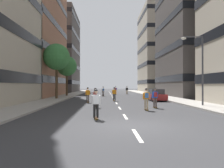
{
  "coord_description": "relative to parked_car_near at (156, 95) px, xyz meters",
  "views": [
    {
      "loc": [
        -1.29,
        -10.39,
        2.01
      ],
      "look_at": [
        0.0,
        28.16,
        2.22
      ],
      "focal_mm": 33.72,
      "sensor_mm": 36.0,
      "label": 1
    }
  ],
  "objects": [
    {
      "name": "skater_2",
      "position": [
        -4.33,
        18.18,
        0.32
      ],
      "size": [
        0.54,
        0.9,
        1.78
      ],
      "color": "brown",
      "rests_on": "ground_plane"
    },
    {
      "name": "skater_0",
      "position": [
        -1.72,
        19.92,
        0.29
      ],
      "size": [
        0.53,
        0.9,
        1.78
      ],
      "color": "brown",
      "rests_on": "ground_plane"
    },
    {
      "name": "ground_plane",
      "position": [
        -5.35,
        10.61,
        -0.7
      ],
      "size": [
        163.2,
        163.2,
        0.0
      ],
      "primitive_type": "plane",
      "color": "#333335"
    },
    {
      "name": "skater_8",
      "position": [
        -5.46,
        -0.49,
        0.29
      ],
      "size": [
        0.56,
        0.92,
        1.78
      ],
      "color": "brown",
      "rests_on": "ground_plane"
    },
    {
      "name": "parked_car_near",
      "position": [
        0.0,
        0.0,
        0.0
      ],
      "size": [
        1.82,
        4.4,
        1.52
      ],
      "color": "maroon",
      "rests_on": "ground_plane"
    },
    {
      "name": "street_tree_mid",
      "position": [
        -13.53,
        3.21,
        5.31
      ],
      "size": [
        3.75,
        3.75,
        7.79
      ],
      "color": "#4C3823",
      "rests_on": "sidewalk_left"
    },
    {
      "name": "sidewalk_left",
      "position": [
        -13.53,
        14.02,
        -0.63
      ],
      "size": [
        3.29,
        74.8,
        0.14
      ],
      "primitive_type": "cube",
      "color": "#9E9991",
      "rests_on": "ground_plane"
    },
    {
      "name": "skater_1",
      "position": [
        -6.97,
        11.23,
        0.32
      ],
      "size": [
        0.57,
        0.92,
        1.78
      ],
      "color": "brown",
      "rests_on": "ground_plane"
    },
    {
      "name": "skater_4",
      "position": [
        -8.6,
        -2.93,
        0.29
      ],
      "size": [
        0.57,
        0.92,
        1.78
      ],
      "color": "brown",
      "rests_on": "ground_plane"
    },
    {
      "name": "street_tree_near",
      "position": [
        -13.53,
        11.16,
        4.73
      ],
      "size": [
        3.63,
        3.63,
        7.14
      ],
      "color": "#4C3823",
      "rests_on": "sidewalk_left"
    },
    {
      "name": "building_left_mid",
      "position": [
        -23.97,
        10.86,
        13.96
      ],
      "size": [
        17.7,
        18.73,
        29.14
      ],
      "color": "#9E6B51",
      "rests_on": "ground_plane"
    },
    {
      "name": "building_right_mid",
      "position": [
        13.28,
        10.86,
        15.05
      ],
      "size": [
        17.7,
        16.62,
        31.31
      ],
      "color": "#4C4744",
      "rests_on": "ground_plane"
    },
    {
      "name": "lane_markings",
      "position": [
        -5.35,
        11.41,
        -0.7
      ],
      "size": [
        0.16,
        62.2,
        0.01
      ],
      "color": "silver",
      "rests_on": "ground_plane"
    },
    {
      "name": "skater_3",
      "position": [
        -7.5,
        -8.08,
        0.32
      ],
      "size": [
        0.56,
        0.92,
        1.78
      ],
      "color": "brown",
      "rests_on": "ground_plane"
    },
    {
      "name": "building_left_far",
      "position": [
        -23.97,
        36.12,
        11.12
      ],
      "size": [
        17.7,
        17.89,
        23.46
      ],
      "color": "#4C4744",
      "rests_on": "ground_plane"
    },
    {
      "name": "streetlamp_right",
      "position": [
        2.15,
        -7.6,
        3.44
      ],
      "size": [
        2.13,
        0.3,
        6.5
      ],
      "color": "#3F3F44",
      "rests_on": "sidewalk_right"
    },
    {
      "name": "building_right_far",
      "position": [
        13.28,
        36.12,
        11.81
      ],
      "size": [
        17.7,
        16.68,
        24.84
      ],
      "color": "#B2A893",
      "rests_on": "ground_plane"
    },
    {
      "name": "skater_5",
      "position": [
        -3.35,
        -10.37,
        0.32
      ],
      "size": [
        0.53,
        0.9,
        1.78
      ],
      "color": "brown",
      "rests_on": "ground_plane"
    },
    {
      "name": "sidewalk_right",
      "position": [
        2.84,
        14.02,
        -0.63
      ],
      "size": [
        3.29,
        74.8,
        0.14
      ],
      "primitive_type": "cube",
      "color": "#9E9991",
      "rests_on": "ground_plane"
    },
    {
      "name": "skater_6",
      "position": [
        -7.17,
        -14.53,
        0.29
      ],
      "size": [
        0.56,
        0.92,
        1.78
      ],
      "color": "brown",
      "rests_on": "ground_plane"
    },
    {
      "name": "skater_7",
      "position": [
        -2.23,
        -8.67,
        0.32
      ],
      "size": [
        0.54,
        0.9,
        1.78
      ],
      "color": "brown",
      "rests_on": "ground_plane"
    }
  ]
}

